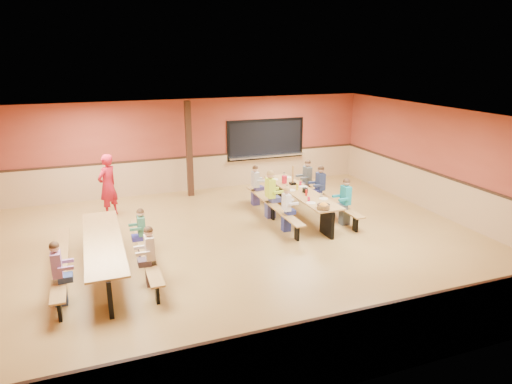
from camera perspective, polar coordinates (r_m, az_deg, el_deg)
name	(u,v)px	position (r m, az deg, el deg)	size (l,w,h in m)	color
ground	(241,246)	(10.88, -1.94, -6.80)	(12.00, 12.00, 0.00)	olive
room_envelope	(240,219)	(10.62, -1.98, -3.39)	(12.04, 10.04, 3.02)	brown
kitchen_pass_through	(266,141)	(15.78, 1.23, 6.40)	(2.78, 0.28, 1.38)	black
structural_post	(189,149)	(14.45, -8.36, 5.28)	(0.18, 0.18, 3.00)	black
cafeteria_table_main	(300,198)	(12.74, 5.54, -0.74)	(1.91, 3.70, 0.74)	#AD8245
cafeteria_table_second	(104,250)	(9.92, -18.48, -6.85)	(1.91, 3.70, 0.74)	#AD8245
seated_child_white_left	(286,209)	(11.61, 3.81, -2.19)	(0.34, 0.28, 1.16)	white
seated_adult_yellow	(270,195)	(12.54, 1.79, -0.33)	(0.42, 0.34, 1.31)	#CDF532
seated_child_grey_left	(255,186)	(13.60, -0.08, 0.82)	(0.36, 0.30, 1.19)	#BABABA
seated_child_teal_right	(345,202)	(12.25, 11.10, -1.23)	(0.39, 0.32, 1.25)	teal
seated_child_navy_right	(320,188)	(13.39, 8.03, 0.54)	(0.40, 0.32, 1.27)	navy
seated_child_char_right	(307,180)	(14.11, 6.41, 1.44)	(0.39, 0.32, 1.26)	#495053
seated_child_purple_sec	(58,274)	(9.00, -23.52, -9.38)	(0.37, 0.30, 1.21)	#9A659B
seated_child_green_sec	(142,234)	(10.37, -14.07, -5.12)	(0.34, 0.28, 1.15)	#31674B
seated_child_tan_sec	(150,256)	(9.16, -13.09, -7.86)	(0.37, 0.30, 1.21)	beige
standing_woman	(108,186)	(13.22, -18.04, 0.77)	(0.64, 0.42, 1.77)	#AE1323
punch_pitcher	(284,180)	(13.33, 3.57, 1.57)	(0.16, 0.16, 0.22)	red
chip_bowl	(324,206)	(11.21, 8.44, -1.78)	(0.32, 0.32, 0.15)	orange
napkin_dispenser	(305,190)	(12.49, 6.16, 0.22)	(0.10, 0.14, 0.13)	black
condiment_mustard	(297,187)	(12.72, 5.17, 0.65)	(0.06, 0.06, 0.17)	yellow
condiment_ketchup	(306,193)	(12.21, 6.31, -0.07)	(0.06, 0.06, 0.17)	#B2140F
table_paddle	(293,180)	(13.21, 4.62, 1.52)	(0.16, 0.16, 0.56)	black
place_settings	(300,189)	(12.66, 5.58, 0.42)	(0.65, 3.30, 0.11)	beige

